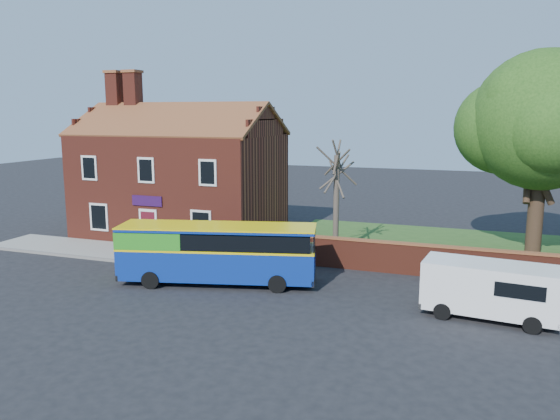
% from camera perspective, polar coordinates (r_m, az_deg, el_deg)
% --- Properties ---
extents(ground, '(120.00, 120.00, 0.00)m').
position_cam_1_polar(ground, '(23.84, -9.13, -9.31)').
color(ground, black).
rests_on(ground, ground).
extents(pavement, '(18.00, 3.50, 0.12)m').
position_cam_1_polar(pavement, '(32.08, -15.19, -4.36)').
color(pavement, gray).
rests_on(pavement, ground).
extents(kerb, '(18.00, 0.15, 0.14)m').
position_cam_1_polar(kerb, '(30.72, -17.05, -5.07)').
color(kerb, slate).
rests_on(kerb, ground).
extents(grass_strip, '(26.00, 12.00, 0.04)m').
position_cam_1_polar(grass_strip, '(33.62, 22.61, -4.20)').
color(grass_strip, '#426B28').
rests_on(grass_strip, ground).
extents(shop_building, '(12.30, 8.13, 10.50)m').
position_cam_1_polar(shop_building, '(36.25, -10.28, 2.86)').
color(shop_building, maroon).
rests_on(shop_building, ground).
extents(boundary_wall, '(22.00, 0.38, 1.60)m').
position_cam_1_polar(boundary_wall, '(27.62, 23.28, -5.55)').
color(boundary_wall, maroon).
rests_on(boundary_wall, ground).
extents(bus, '(9.36, 4.45, 2.77)m').
position_cam_1_polar(bus, '(25.59, -7.17, -4.22)').
color(bus, navy).
rests_on(bus, ground).
extents(van_near, '(5.15, 2.51, 2.18)m').
position_cam_1_polar(van_near, '(22.72, 21.12, -7.62)').
color(van_near, white).
rests_on(van_near, ground).
extents(large_tree, '(9.12, 7.21, 11.12)m').
position_cam_1_polar(large_tree, '(31.59, 25.89, 8.02)').
color(large_tree, black).
rests_on(large_tree, ground).
extents(bare_tree, '(2.30, 2.74, 6.13)m').
position_cam_1_polar(bare_tree, '(30.26, 5.90, 1.06)').
color(bare_tree, '#4C4238').
rests_on(bare_tree, ground).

